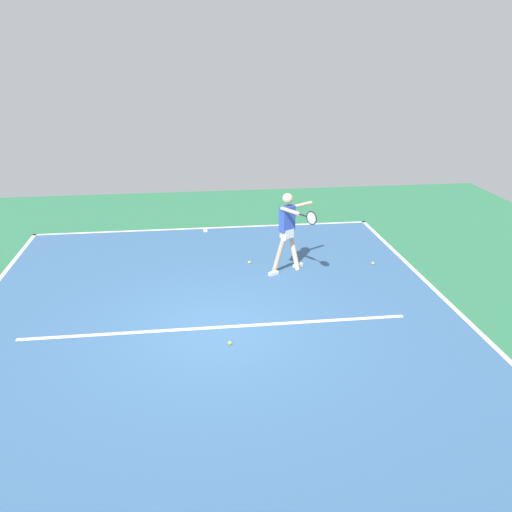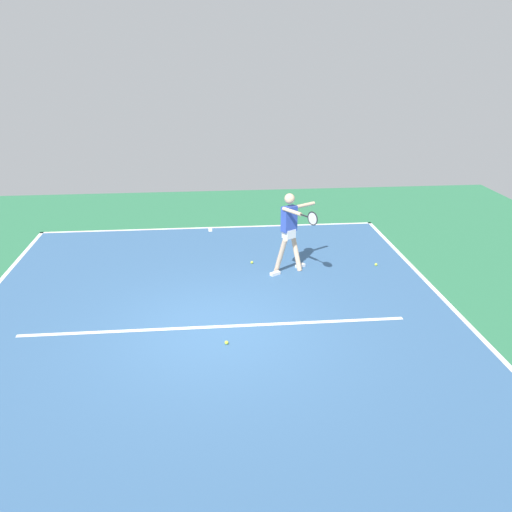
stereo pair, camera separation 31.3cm
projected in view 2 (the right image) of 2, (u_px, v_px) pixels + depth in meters
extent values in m
plane|color=#2D754C|center=(216.00, 329.00, 9.77)|extent=(20.47, 20.47, 0.00)
cube|color=#38608E|center=(216.00, 329.00, 9.77)|extent=(9.44, 12.06, 0.00)
cube|color=white|center=(210.00, 228.00, 15.32)|extent=(9.44, 0.10, 0.01)
cube|color=white|center=(462.00, 318.00, 10.19)|extent=(0.10, 12.06, 0.01)
cube|color=white|center=(216.00, 327.00, 9.86)|extent=(7.08, 0.10, 0.01)
cube|color=white|center=(210.00, 230.00, 15.14)|extent=(0.10, 0.30, 0.01)
cylinder|color=beige|center=(296.00, 251.00, 12.32)|extent=(0.30, 0.40, 0.89)
cube|color=white|center=(300.00, 266.00, 12.54)|extent=(0.26, 0.21, 0.07)
cylinder|color=beige|center=(280.00, 256.00, 12.06)|extent=(0.30, 0.40, 0.89)
cube|color=white|center=(275.00, 273.00, 12.11)|extent=(0.26, 0.21, 0.07)
cube|color=white|center=(289.00, 233.00, 12.01)|extent=(0.32, 0.30, 0.20)
cube|color=#334CB2|center=(289.00, 219.00, 11.89)|extent=(0.38, 0.33, 0.57)
sphere|color=beige|center=(290.00, 199.00, 11.72)|extent=(0.23, 0.23, 0.23)
cylinder|color=beige|center=(305.00, 205.00, 12.06)|extent=(0.52, 0.37, 0.08)
cylinder|color=beige|center=(292.00, 212.00, 11.49)|extent=(0.37, 0.52, 0.08)
cylinder|color=black|center=(305.00, 216.00, 11.20)|extent=(0.14, 0.20, 0.03)
torus|color=black|center=(313.00, 218.00, 11.02)|extent=(0.18, 0.26, 0.29)
cylinder|color=silver|center=(313.00, 218.00, 11.02)|extent=(0.14, 0.21, 0.25)
sphere|color=#C6E53D|center=(252.00, 262.00, 12.75)|extent=(0.07, 0.07, 0.07)
sphere|color=#CCE033|center=(227.00, 343.00, 9.26)|extent=(0.07, 0.07, 0.07)
sphere|color=#C6E53D|center=(376.00, 264.00, 12.62)|extent=(0.07, 0.07, 0.07)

